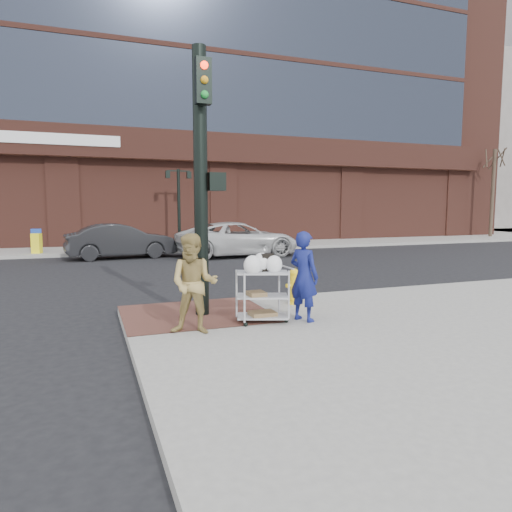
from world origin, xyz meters
name	(u,v)px	position (x,y,z in m)	size (l,w,h in m)	color
ground	(240,330)	(0.00, 0.00, 0.00)	(220.00, 220.00, 0.00)	black
sidewalk_far	(259,230)	(12.50, 32.00, 0.07)	(65.00, 36.00, 0.15)	gray
brick_curb_ramp	(196,313)	(-0.60, 0.90, 0.16)	(2.80, 2.40, 0.01)	#543127
bank_building	(178,60)	(5.00, 31.00, 14.15)	(42.00, 26.00, 28.00)	#582C23
filler_block	(448,152)	(40.00, 38.00, 9.00)	(14.00, 20.00, 18.00)	slate
bare_tree_a	(495,147)	(24.00, 16.50, 6.27)	(1.80, 1.80, 7.20)	#382B21
lamp_post	(179,199)	(2.00, 16.00, 2.62)	(1.32, 0.22, 4.00)	black
traffic_signal_pole	(202,174)	(-0.48, 0.77, 2.83)	(0.61, 0.51, 5.00)	black
woman_blue	(304,276)	(1.13, -0.30, 0.97)	(0.60, 0.39, 1.64)	navy
pedestrian_tan	(194,284)	(-0.93, -0.43, 0.97)	(0.80, 0.62, 1.65)	#A38A4C
sedan_dark	(121,241)	(-1.17, 12.76, 0.75)	(1.59, 4.56, 1.50)	black
minivan_white	(238,239)	(3.85, 11.78, 0.77)	(2.56, 5.55, 1.54)	silver
utility_cart	(262,291)	(0.38, -0.15, 0.72)	(1.01, 0.77, 1.25)	#A7A8AD
fire_hydrant	(294,286)	(1.58, 1.07, 0.54)	(0.36, 0.25, 0.77)	yellow
newsbox_yellow	(37,243)	(-4.65, 14.73, 0.60)	(0.37, 0.34, 0.89)	yellow
newsbox_blue	(36,240)	(-4.72, 15.48, 0.68)	(0.45, 0.40, 1.06)	#1B41B1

